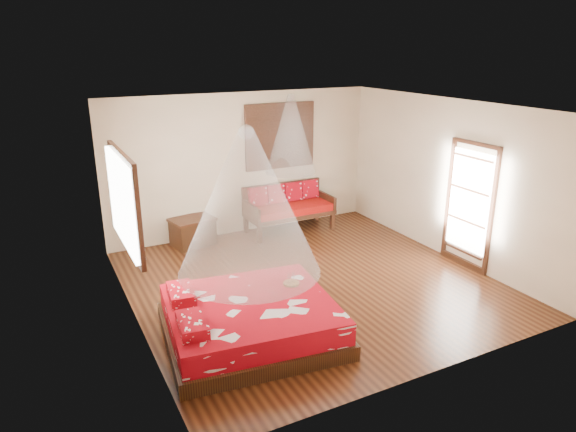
# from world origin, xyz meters

# --- Properties ---
(room) EXTENTS (5.54, 5.54, 2.84)m
(room) POSITION_xyz_m (0.00, 0.00, 1.40)
(room) COLOR black
(room) RESTS_ON ground
(bed) EXTENTS (2.41, 2.23, 0.65)m
(bed) POSITION_xyz_m (-1.52, -1.06, 0.25)
(bed) COLOR black
(bed) RESTS_ON floor
(daybed) EXTENTS (1.78, 0.79, 0.94)m
(daybed) POSITION_xyz_m (0.81, 2.38, 0.52)
(daybed) COLOR black
(daybed) RESTS_ON floor
(storage_chest) EXTENTS (0.88, 0.72, 0.54)m
(storage_chest) POSITION_xyz_m (-1.20, 2.45, 0.27)
(storage_chest) COLOR black
(storage_chest) RESTS_ON floor
(shutter_panel) EXTENTS (1.52, 0.06, 1.32)m
(shutter_panel) POSITION_xyz_m (0.81, 2.72, 1.90)
(shutter_panel) COLOR black
(shutter_panel) RESTS_ON wall_back
(window_left) EXTENTS (0.10, 1.74, 1.34)m
(window_left) POSITION_xyz_m (-2.71, 0.20, 1.70)
(window_left) COLOR black
(window_left) RESTS_ON wall_left
(glazed_door) EXTENTS (0.08, 1.02, 2.16)m
(glazed_door) POSITION_xyz_m (2.72, -0.60, 1.07)
(glazed_door) COLOR black
(glazed_door) RESTS_ON floor
(wine_tray) EXTENTS (0.23, 0.23, 0.19)m
(wine_tray) POSITION_xyz_m (-0.79, -0.83, 0.55)
(wine_tray) COLOR brown
(wine_tray) RESTS_ON bed
(mosquito_net_main) EXTENTS (1.78, 1.78, 1.80)m
(mosquito_net_main) POSITION_xyz_m (-1.50, -1.06, 1.85)
(mosquito_net_main) COLOR white
(mosquito_net_main) RESTS_ON ceiling
(mosquito_net_daybed) EXTENTS (1.00, 1.00, 1.50)m
(mosquito_net_daybed) POSITION_xyz_m (0.81, 2.25, 2.00)
(mosquito_net_daybed) COLOR white
(mosquito_net_daybed) RESTS_ON ceiling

